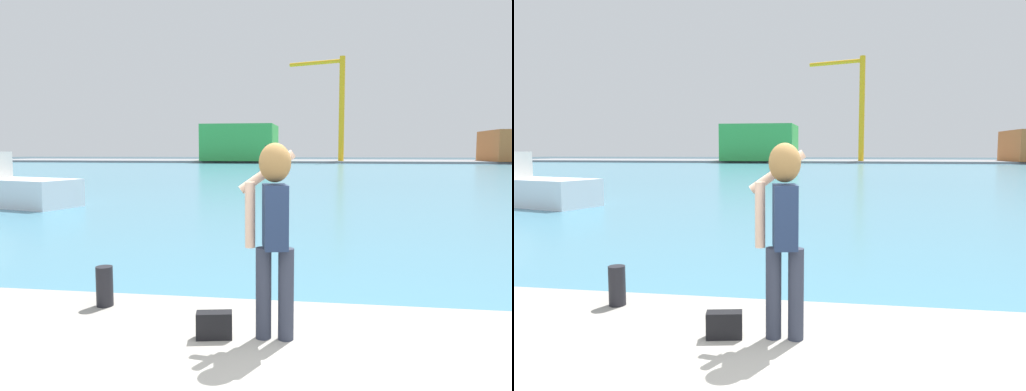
# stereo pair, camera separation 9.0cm
# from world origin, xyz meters

# --- Properties ---
(ground_plane) EXTENTS (220.00, 220.00, 0.00)m
(ground_plane) POSITION_xyz_m (0.00, 50.00, 0.00)
(ground_plane) COLOR #334751
(harbor_water) EXTENTS (140.00, 100.00, 0.02)m
(harbor_water) POSITION_xyz_m (0.00, 52.00, 0.01)
(harbor_water) COLOR teal
(harbor_water) RESTS_ON ground_plane
(far_shore_dock) EXTENTS (140.00, 20.00, 0.39)m
(far_shore_dock) POSITION_xyz_m (0.00, 92.00, 0.19)
(far_shore_dock) COLOR gray
(far_shore_dock) RESTS_ON ground_plane
(person_photographer) EXTENTS (0.53, 0.54, 1.74)m
(person_photographer) POSITION_xyz_m (-0.31, 0.93, 1.70)
(person_photographer) COLOR #2D3342
(person_photographer) RESTS_ON quay_promenade
(handbag) EXTENTS (0.34, 0.20, 0.24)m
(handbag) POSITION_xyz_m (-0.83, 0.85, 0.76)
(handbag) COLOR black
(handbag) RESTS_ON quay_promenade
(harbor_bollard) EXTENTS (0.18, 0.18, 0.43)m
(harbor_bollard) POSITION_xyz_m (-2.21, 1.55, 0.85)
(harbor_bollard) COLOR black
(harbor_bollard) RESTS_ON quay_promenade
(warehouse_left) EXTENTS (13.33, 11.61, 6.74)m
(warehouse_left) POSITION_xyz_m (-16.13, 86.48, 3.76)
(warehouse_left) COLOR green
(warehouse_left) RESTS_ON far_shore_dock
(port_crane) EXTENTS (10.23, 3.92, 18.74)m
(port_crane) POSITION_xyz_m (1.74, 85.20, 11.55)
(port_crane) COLOR yellow
(port_crane) RESTS_ON far_shore_dock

